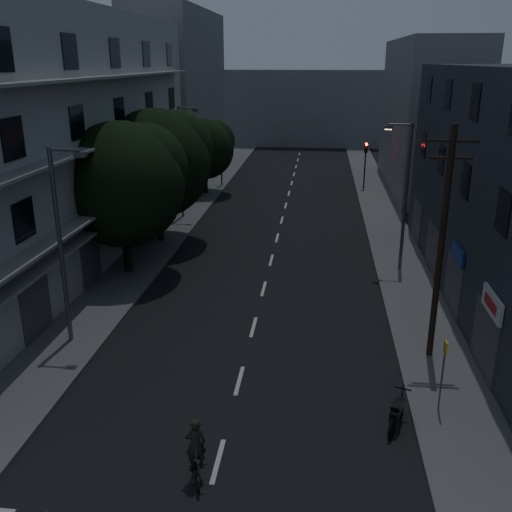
% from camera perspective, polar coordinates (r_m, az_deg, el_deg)
% --- Properties ---
extents(ground, '(160.00, 160.00, 0.00)m').
position_cam_1_polar(ground, '(38.51, 2.18, 2.04)').
color(ground, black).
rests_on(ground, ground).
extents(sidewalk_left, '(3.00, 90.00, 0.15)m').
position_cam_1_polar(sidewalk_left, '(39.73, -8.67, 2.48)').
color(sidewalk_left, '#565659').
rests_on(sidewalk_left, ground).
extents(sidewalk_right, '(3.00, 90.00, 0.15)m').
position_cam_1_polar(sidewalk_right, '(38.70, 13.33, 1.73)').
color(sidewalk_right, '#565659').
rests_on(sidewalk_right, ground).
extents(lane_markings, '(0.15, 60.50, 0.01)m').
position_cam_1_polar(lane_markings, '(44.51, 2.80, 4.38)').
color(lane_markings, beige).
rests_on(lane_markings, ground).
extents(building_left, '(7.00, 36.00, 14.00)m').
position_cam_1_polar(building_left, '(33.43, -19.97, 10.61)').
color(building_left, '#A6A6A1').
rests_on(building_left, ground).
extents(building_far_left, '(6.00, 20.00, 16.00)m').
position_cam_1_polar(building_far_left, '(61.61, -7.62, 15.85)').
color(building_far_left, slate).
rests_on(building_far_left, ground).
extents(building_far_right, '(6.00, 20.00, 13.00)m').
position_cam_1_polar(building_far_right, '(54.74, 16.70, 13.29)').
color(building_far_right, slate).
rests_on(building_far_right, ground).
extents(building_far_end, '(24.00, 8.00, 10.00)m').
position_cam_1_polar(building_far_end, '(82.02, 4.73, 14.60)').
color(building_far_end, slate).
rests_on(building_far_end, ground).
extents(tree_near, '(6.63, 6.63, 8.18)m').
position_cam_1_polar(tree_near, '(31.08, -13.13, 7.45)').
color(tree_near, black).
rests_on(tree_near, sidewalk_left).
extents(tree_mid, '(6.79, 6.79, 8.36)m').
position_cam_1_polar(tree_mid, '(36.49, -9.81, 9.50)').
color(tree_mid, black).
rests_on(tree_mid, sidewalk_left).
extents(tree_far, '(5.16, 5.16, 6.38)m').
position_cam_1_polar(tree_far, '(50.20, -5.14, 10.82)').
color(tree_far, black).
rests_on(tree_far, sidewalk_left).
extents(traffic_signal_far_right, '(0.28, 0.37, 4.10)m').
position_cam_1_polar(traffic_signal_far_right, '(52.83, 10.90, 9.82)').
color(traffic_signal_far_right, black).
rests_on(traffic_signal_far_right, sidewalk_right).
extents(traffic_signal_far_left, '(0.28, 0.37, 4.10)m').
position_cam_1_polar(traffic_signal_far_left, '(53.45, -3.51, 10.23)').
color(traffic_signal_far_left, black).
rests_on(traffic_signal_far_left, sidewalk_left).
extents(street_lamp_left_near, '(1.51, 0.25, 8.00)m').
position_cam_1_polar(street_lamp_left_near, '(23.72, -18.81, 1.73)').
color(street_lamp_left_near, '#585A60').
rests_on(street_lamp_left_near, sidewalk_left).
extents(street_lamp_right, '(1.51, 0.25, 8.00)m').
position_cam_1_polar(street_lamp_right, '(32.00, 14.59, 6.44)').
color(street_lamp_right, '#505157').
rests_on(street_lamp_right, sidewalk_right).
extents(street_lamp_left_far, '(1.51, 0.25, 8.00)m').
position_cam_1_polar(street_lamp_left_far, '(42.20, -7.40, 9.82)').
color(street_lamp_left_far, '#54575B').
rests_on(street_lamp_left_far, sidewalk_left).
extents(utility_pole, '(1.80, 0.24, 9.00)m').
position_cam_1_polar(utility_pole, '(22.22, 18.07, 1.40)').
color(utility_pole, black).
rests_on(utility_pole, sidewalk_right).
extents(bus_stop_sign, '(0.06, 0.35, 2.52)m').
position_cam_1_polar(bus_stop_sign, '(19.85, 18.26, -10.12)').
color(bus_stop_sign, '#595B60').
rests_on(bus_stop_sign, sidewalk_right).
extents(motorcycle, '(0.87, 1.82, 1.22)m').
position_cam_1_polar(motorcycle, '(19.52, 13.90, -15.06)').
color(motorcycle, black).
rests_on(motorcycle, ground).
extents(cyclist, '(1.01, 1.67, 1.99)m').
position_cam_1_polar(cyclist, '(16.97, -6.00, -19.60)').
color(cyclist, black).
rests_on(cyclist, ground).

